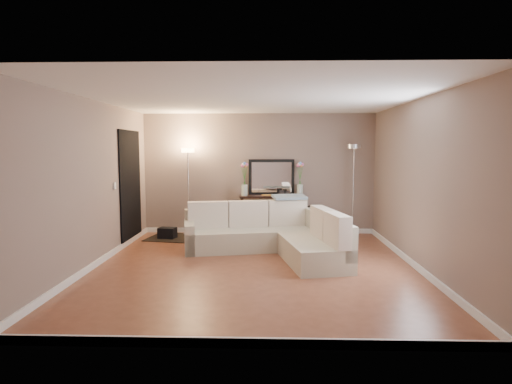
{
  "coord_description": "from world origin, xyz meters",
  "views": [
    {
      "loc": [
        0.22,
        -6.53,
        1.85
      ],
      "look_at": [
        0.0,
        0.8,
        1.1
      ],
      "focal_mm": 30.0,
      "sensor_mm": 36.0,
      "label": 1
    }
  ],
  "objects_px": {
    "console_table": "(268,213)",
    "floor_lamp_unlit": "(354,172)",
    "floor_lamp_lit": "(188,174)",
    "sectional_sofa": "(274,235)"
  },
  "relations": [
    {
      "from": "sectional_sofa",
      "to": "floor_lamp_unlit",
      "type": "height_order",
      "value": "floor_lamp_unlit"
    },
    {
      "from": "console_table",
      "to": "floor_lamp_unlit",
      "type": "bearing_deg",
      "value": -4.29
    },
    {
      "from": "console_table",
      "to": "floor_lamp_lit",
      "type": "distance_m",
      "value": 1.89
    },
    {
      "from": "sectional_sofa",
      "to": "floor_lamp_lit",
      "type": "xyz_separation_m",
      "value": [
        -1.8,
        1.52,
        0.99
      ]
    },
    {
      "from": "floor_lamp_lit",
      "to": "floor_lamp_unlit",
      "type": "bearing_deg",
      "value": -1.84
    },
    {
      "from": "floor_lamp_lit",
      "to": "sectional_sofa",
      "type": "bearing_deg",
      "value": -40.28
    },
    {
      "from": "console_table",
      "to": "floor_lamp_unlit",
      "type": "height_order",
      "value": "floor_lamp_unlit"
    },
    {
      "from": "floor_lamp_lit",
      "to": "floor_lamp_unlit",
      "type": "xyz_separation_m",
      "value": [
        3.46,
        -0.11,
        0.06
      ]
    },
    {
      "from": "sectional_sofa",
      "to": "console_table",
      "type": "height_order",
      "value": "sectional_sofa"
    },
    {
      "from": "floor_lamp_lit",
      "to": "floor_lamp_unlit",
      "type": "height_order",
      "value": "floor_lamp_unlit"
    }
  ]
}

